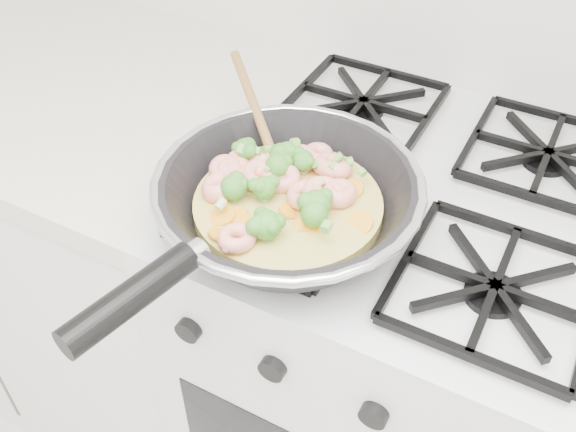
% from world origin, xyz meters
% --- Properties ---
extents(stove, '(0.60, 0.60, 0.92)m').
position_xyz_m(stove, '(0.00, 1.70, 0.46)').
color(stove, white).
rests_on(stove, ground).
extents(counter_left, '(1.00, 0.60, 0.90)m').
position_xyz_m(counter_left, '(-0.80, 1.70, 0.45)').
color(counter_left, white).
rests_on(counter_left, ground).
extents(skillet, '(0.39, 0.55, 0.09)m').
position_xyz_m(skillet, '(-0.13, 1.53, 0.96)').
color(skillet, black).
rests_on(skillet, stove).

